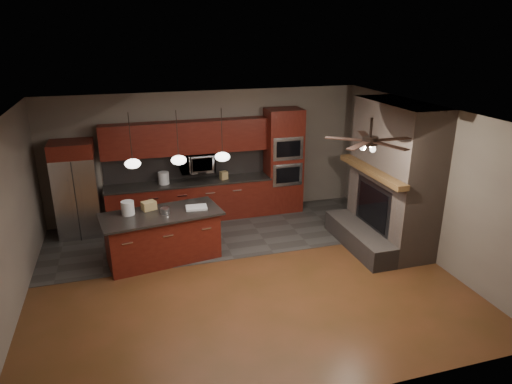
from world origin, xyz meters
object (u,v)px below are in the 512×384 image
object	(u,v)px
oven_tower	(283,161)
kitchen_island	(163,236)
counter_bucket	(164,178)
refrigerator	(77,189)
white_bucket	(128,208)
paint_tray	(196,207)
paint_can	(165,211)
counter_box	(224,175)
cardboard_box	(149,206)
microwave	(197,163)

from	to	relation	value
oven_tower	kitchen_island	xyz separation A→B (m)	(-2.94, -1.70, -0.73)
kitchen_island	counter_bucket	distance (m)	1.81
refrigerator	white_bucket	xyz separation A→B (m)	(0.96, -1.51, 0.06)
paint_tray	kitchen_island	bearing A→B (deg)	-171.46
kitchen_island	paint_can	bearing A→B (deg)	-39.89
refrigerator	counter_box	distance (m)	3.06
kitchen_island	paint_tray	distance (m)	0.80
cardboard_box	counter_bucket	distance (m)	1.53
white_bucket	paint_can	world-z (taller)	white_bucket
white_bucket	paint_tray	distance (m)	1.22
cardboard_box	counter_box	distance (m)	2.23
oven_tower	refrigerator	bearing A→B (deg)	-179.05
microwave	cardboard_box	bearing A→B (deg)	-127.29
oven_tower	refrigerator	size ratio (longest dim) A/B	1.21
kitchen_island	paint_tray	world-z (taller)	paint_tray
paint_can	counter_bucket	bearing A→B (deg)	84.87
kitchen_island	white_bucket	xyz separation A→B (m)	(-0.57, 0.11, 0.58)
refrigerator	paint_tray	xyz separation A→B (m)	(2.17, -1.58, -0.04)
counter_box	refrigerator	bearing A→B (deg)	162.65
microwave	refrigerator	distance (m)	2.51
refrigerator	kitchen_island	distance (m)	2.29
microwave	white_bucket	distance (m)	2.26
counter_bucket	oven_tower	bearing A→B (deg)	-0.16
white_bucket	counter_bucket	size ratio (longest dim) A/B	0.95
refrigerator	cardboard_box	size ratio (longest dim) A/B	8.00
paint_tray	refrigerator	bearing A→B (deg)	148.62
paint_can	white_bucket	bearing A→B (deg)	166.66
refrigerator	paint_tray	distance (m)	2.69
kitchen_island	paint_tray	xyz separation A→B (m)	(0.65, 0.04, 0.47)
kitchen_island	cardboard_box	xyz separation A→B (m)	(-0.19, 0.24, 0.53)
paint_tray	cardboard_box	xyz separation A→B (m)	(-0.84, 0.19, 0.06)
kitchen_island	paint_tray	bearing A→B (deg)	-4.71
counter_bucket	white_bucket	bearing A→B (deg)	-116.31
kitchen_island	counter_box	world-z (taller)	counter_box
paint_can	cardboard_box	world-z (taller)	cardboard_box
cardboard_box	refrigerator	bearing A→B (deg)	112.72
counter_box	oven_tower	bearing A→B (deg)	-16.20
oven_tower	microwave	size ratio (longest dim) A/B	3.25
microwave	white_bucket	world-z (taller)	microwave
refrigerator	counter_box	size ratio (longest dim) A/B	11.21
oven_tower	microwave	distance (m)	1.98
kitchen_island	counter_bucket	bearing A→B (deg)	73.88
kitchen_island	refrigerator	bearing A→B (deg)	124.63
paint_can	cardboard_box	bearing A→B (deg)	133.09
microwave	counter_box	size ratio (longest dim) A/B	4.18
microwave	paint_tray	size ratio (longest dim) A/B	1.91
white_bucket	refrigerator	bearing A→B (deg)	122.45
refrigerator	kitchen_island	size ratio (longest dim) A/B	0.88
white_bucket	counter_box	size ratio (longest dim) A/B	1.41
microwave	paint_can	distance (m)	2.03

